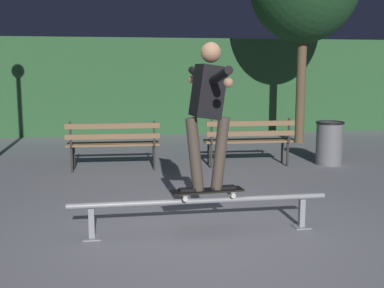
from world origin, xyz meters
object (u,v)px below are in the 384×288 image
(grind_rail, at_px, (200,206))
(trash_can, at_px, (329,142))
(park_bench_leftmost, at_px, (113,140))
(skateboard, at_px, (207,191))
(skateboarder, at_px, (208,104))
(park_bench_left_center, at_px, (249,137))

(grind_rail, bearing_deg, trash_can, 48.08)
(grind_rail, height_order, park_bench_leftmost, park_bench_leftmost)
(grind_rail, xyz_separation_m, skateboard, (0.08, 0.00, 0.16))
(grind_rail, height_order, skateboarder, skateboarder)
(skateboard, height_order, park_bench_leftmost, park_bench_leftmost)
(grind_rail, relative_size, skateboarder, 1.80)
(park_bench_left_center, bearing_deg, grind_rail, -113.72)
(park_bench_leftmost, bearing_deg, grind_rail, -75.01)
(park_bench_leftmost, height_order, park_bench_left_center, same)
(park_bench_left_center, xyz_separation_m, trash_can, (1.52, -0.06, -0.12))
(trash_can, bearing_deg, skateboarder, -131.17)
(park_bench_leftmost, bearing_deg, park_bench_left_center, 0.00)
(skateboard, xyz_separation_m, park_bench_leftmost, (-0.99, 3.43, 0.08))
(skateboarder, height_order, park_bench_leftmost, skateboarder)
(skateboard, distance_m, park_bench_left_center, 3.72)
(park_bench_left_center, bearing_deg, trash_can, -2.21)
(skateboarder, xyz_separation_m, park_bench_leftmost, (-1.00, 3.43, -0.86))
(grind_rail, bearing_deg, park_bench_left_center, 66.28)
(park_bench_leftmost, relative_size, park_bench_left_center, 1.00)
(grind_rail, distance_m, park_bench_left_center, 3.75)
(skateboard, xyz_separation_m, trash_can, (2.95, 3.37, -0.05))
(skateboarder, relative_size, trash_can, 1.95)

